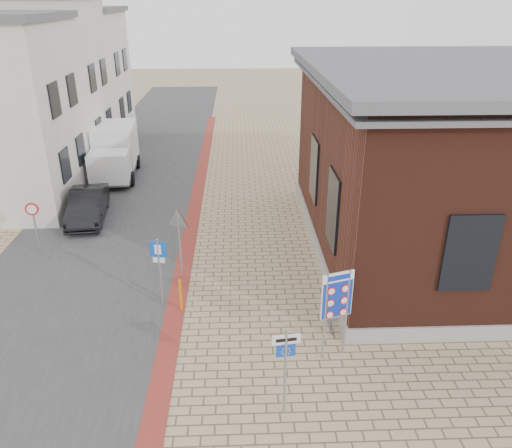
{
  "coord_description": "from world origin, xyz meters",
  "views": [
    {
      "loc": [
        0.01,
        -10.24,
        8.86
      ],
      "look_at": [
        0.57,
        4.34,
        2.2
      ],
      "focal_mm": 35.0,
      "sensor_mm": 36.0,
      "label": 1
    }
  ],
  "objects_px": {
    "essen_sign": "(286,360)",
    "parking_sign": "(159,262)",
    "box_truck": "(115,152)",
    "border_sign": "(337,297)",
    "bollard": "(181,295)",
    "sedan": "(88,205)"
  },
  "relations": [
    {
      "from": "box_truck",
      "to": "border_sign",
      "type": "height_order",
      "value": "box_truck"
    },
    {
      "from": "box_truck",
      "to": "sedan",
      "type": "bearing_deg",
      "value": -94.38
    },
    {
      "from": "essen_sign",
      "to": "parking_sign",
      "type": "distance_m",
      "value": 5.73
    },
    {
      "from": "box_truck",
      "to": "essen_sign",
      "type": "bearing_deg",
      "value": -70.89
    },
    {
      "from": "sedan",
      "to": "box_truck",
      "type": "relative_size",
      "value": 0.77
    },
    {
      "from": "parking_sign",
      "to": "essen_sign",
      "type": "bearing_deg",
      "value": -43.46
    },
    {
      "from": "parking_sign",
      "to": "bollard",
      "type": "bearing_deg",
      "value": -16.29
    },
    {
      "from": "sedan",
      "to": "border_sign",
      "type": "xyz_separation_m",
      "value": [
        9.0,
        -9.45,
        1.19
      ]
    },
    {
      "from": "box_truck",
      "to": "parking_sign",
      "type": "bearing_deg",
      "value": -76.45
    },
    {
      "from": "box_truck",
      "to": "bollard",
      "type": "distance_m",
      "value": 13.75
    },
    {
      "from": "essen_sign",
      "to": "bollard",
      "type": "bearing_deg",
      "value": 116.05
    },
    {
      "from": "box_truck",
      "to": "essen_sign",
      "type": "distance_m",
      "value": 18.76
    },
    {
      "from": "sedan",
      "to": "essen_sign",
      "type": "height_order",
      "value": "essen_sign"
    },
    {
      "from": "box_truck",
      "to": "border_sign",
      "type": "distance_m",
      "value": 17.67
    },
    {
      "from": "border_sign",
      "to": "essen_sign",
      "type": "height_order",
      "value": "border_sign"
    },
    {
      "from": "box_truck",
      "to": "bollard",
      "type": "height_order",
      "value": "box_truck"
    },
    {
      "from": "border_sign",
      "to": "parking_sign",
      "type": "height_order",
      "value": "border_sign"
    },
    {
      "from": "sedan",
      "to": "parking_sign",
      "type": "height_order",
      "value": "parking_sign"
    },
    {
      "from": "box_truck",
      "to": "bollard",
      "type": "bearing_deg",
      "value": -74.42
    },
    {
      "from": "bollard",
      "to": "parking_sign",
      "type": "bearing_deg",
      "value": 153.72
    },
    {
      "from": "sedan",
      "to": "bollard",
      "type": "distance_m",
      "value": 8.56
    },
    {
      "from": "essen_sign",
      "to": "parking_sign",
      "type": "bearing_deg",
      "value": 119.53
    }
  ]
}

